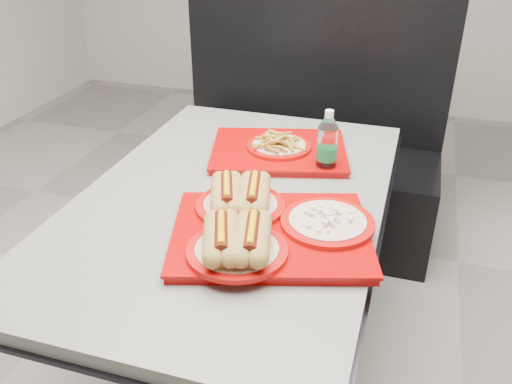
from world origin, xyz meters
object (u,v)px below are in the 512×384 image
(tray_near, at_px, (263,225))
(water_bottle, at_px, (327,146))
(diner_table, at_px, (233,240))
(tray_far, at_px, (279,148))
(booth_bench, at_px, (306,154))

(tray_near, bearing_deg, water_bottle, 78.67)
(diner_table, distance_m, tray_far, 0.38)
(booth_bench, xyz_separation_m, water_bottle, (0.24, -0.86, 0.44))
(tray_far, bearing_deg, water_bottle, -25.66)
(tray_near, bearing_deg, tray_far, 100.42)
(tray_far, relative_size, water_bottle, 2.50)
(diner_table, bearing_deg, water_bottle, 44.21)
(booth_bench, height_order, tray_far, booth_bench)
(diner_table, xyz_separation_m, water_bottle, (0.24, 0.24, 0.26))
(tray_near, xyz_separation_m, tray_far, (-0.10, 0.52, -0.01))
(diner_table, bearing_deg, booth_bench, 90.00)
(booth_bench, bearing_deg, tray_far, -85.56)
(water_bottle, bearing_deg, tray_far, 154.34)
(booth_bench, relative_size, water_bottle, 6.26)
(booth_bench, relative_size, tray_near, 2.21)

